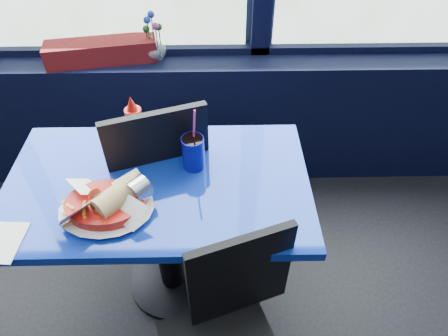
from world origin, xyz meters
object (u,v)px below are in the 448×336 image
planter_box (102,51)px  flower_vase (154,45)px  chair_near_front (230,326)px  ketchup_bottle (135,125)px  soda_cup (193,152)px  chair_near_back (175,170)px  food_basket (107,203)px  near_table (162,211)px

planter_box → flower_vase: 0.28m
chair_near_front → ketchup_bottle: 0.86m
soda_cup → planter_box: bearing=123.4°
chair_near_back → food_basket: bearing=45.3°
chair_near_front → food_basket: chair_near_front is taller
near_table → chair_near_back: size_ratio=1.22×
planter_box → food_basket: (0.21, -1.01, -0.07)m
chair_near_front → planter_box: planter_box is taller
soda_cup → chair_near_back: bearing=122.9°
chair_near_back → flower_vase: size_ratio=3.87×
chair_near_back → flower_vase: bearing=-97.1°
chair_near_back → soda_cup: soda_cup is taller
chair_near_back → ketchup_bottle: bearing=-3.5°
chair_near_back → ketchup_bottle: ketchup_bottle is taller
food_basket → chair_near_front: bearing=-60.6°
near_table → soda_cup: (0.14, 0.09, 0.26)m
near_table → chair_near_front: size_ratio=1.37×
near_table → chair_near_front: (0.27, -0.48, -0.07)m
chair_near_back → soda_cup: (0.11, -0.16, 0.26)m
near_table → food_basket: bearing=-137.6°
chair_near_front → food_basket: (-0.43, 0.33, 0.29)m
chair_near_front → ketchup_bottle: bearing=99.1°
ketchup_bottle → soda_cup: size_ratio=0.83×
chair_near_front → soda_cup: soda_cup is taller
planter_box → food_basket: bearing=-88.0°
near_table → food_basket: size_ratio=3.16×
chair_near_back → food_basket: 0.50m
ketchup_bottle → soda_cup: 0.28m
near_table → planter_box: bearing=113.1°
ketchup_bottle → chair_near_front: bearing=-61.7°
food_basket → soda_cup: bearing=14.1°
planter_box → chair_near_front: bearing=-73.9°
chair_near_front → chair_near_back: 0.77m
food_basket → soda_cup: size_ratio=1.24×
chair_near_front → soda_cup: bearing=83.9°
chair_near_front → chair_near_back: bearing=88.9°
chair_near_back → planter_box: 0.79m
planter_box → soda_cup: soda_cup is taller
chair_near_back → soda_cup: bearing=104.6°
food_basket → ketchup_bottle: bearing=56.9°
chair_near_back → food_basket: size_ratio=2.59×
near_table → planter_box: size_ratio=2.09×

